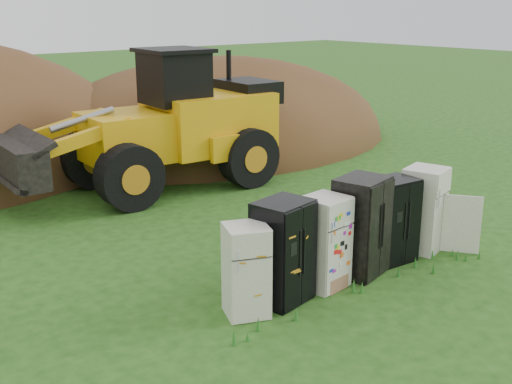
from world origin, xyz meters
TOP-DOWN VIEW (x-y plane):
  - ground at (0.00, 0.00)m, footprint 120.00×120.00m
  - fridge_leftmost at (-2.38, 0.01)m, footprint 0.91×0.90m
  - fridge_black_side at (-1.56, 0.01)m, footprint 1.10×0.94m
  - fridge_sticker at (-0.56, -0.02)m, footprint 0.86×0.81m
  - fridge_dark_mid at (0.43, -0.03)m, footprint 1.16×1.03m
  - fridge_black_right at (1.44, 0.01)m, footprint 0.94×0.80m
  - fridge_open_door at (2.42, -0.04)m, footprint 1.00×0.96m
  - wheel_loader at (0.13, 7.68)m, footprint 8.31×3.76m
  - dirt_mound_right at (5.61, 11.88)m, footprint 14.62×10.72m

SIDE VIEW (x-z plane):
  - ground at x=0.00m, z-range 0.00..0.00m
  - dirt_mound_right at x=5.61m, z-range -3.24..3.24m
  - fridge_leftmost at x=-2.38m, z-range 0.00..1.60m
  - fridge_black_right at x=1.44m, z-range 0.00..1.75m
  - fridge_sticker at x=-0.56m, z-range 0.00..1.75m
  - fridge_open_door at x=2.42m, z-range 0.00..1.82m
  - fridge_black_side at x=-1.56m, z-range 0.00..1.86m
  - fridge_dark_mid at x=0.43m, z-range 0.00..1.95m
  - wheel_loader at x=0.13m, z-range 0.00..3.94m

